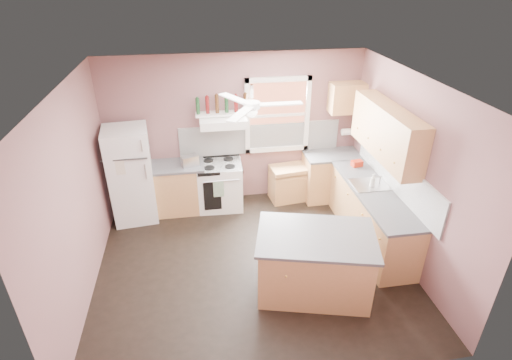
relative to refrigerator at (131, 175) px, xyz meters
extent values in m
plane|color=black|center=(1.82, -1.57, -0.83)|extent=(4.50, 4.50, 0.00)
plane|color=white|center=(1.82, -1.57, 1.87)|extent=(4.50, 4.50, 0.00)
cube|color=brown|center=(1.82, 0.45, 0.52)|extent=(4.50, 0.05, 2.70)
cube|color=brown|center=(4.10, -1.57, 0.52)|extent=(0.05, 4.00, 2.70)
cube|color=brown|center=(-0.45, -1.57, 0.52)|extent=(0.05, 4.00, 2.70)
cube|color=white|center=(2.27, 0.41, 0.35)|extent=(2.90, 0.03, 0.55)
cube|color=white|center=(4.06, -1.27, 0.35)|extent=(0.03, 2.60, 0.55)
cube|color=brown|center=(2.57, 0.41, 0.77)|extent=(1.00, 0.02, 1.20)
cube|color=white|center=(2.57, 0.38, 0.77)|extent=(1.16, 0.07, 1.36)
cube|color=white|center=(0.00, 0.00, 0.00)|extent=(0.77, 0.75, 1.66)
cube|color=#B2824A|center=(0.76, 0.13, -0.40)|extent=(0.90, 0.60, 0.86)
cube|color=#48484B|center=(0.76, 0.13, 0.05)|extent=(0.92, 0.62, 0.04)
cube|color=silver|center=(0.99, 0.06, 0.16)|extent=(0.32, 0.24, 0.18)
cube|color=white|center=(1.49, 0.13, -0.40)|extent=(0.81, 0.68, 0.86)
cube|color=white|center=(1.59, 0.18, 0.79)|extent=(0.78, 0.50, 0.14)
cube|color=white|center=(1.59, 0.30, 0.89)|extent=(0.90, 0.26, 0.03)
cube|color=#B2824A|center=(2.77, 0.18, -0.50)|extent=(0.72, 0.53, 0.67)
cube|color=#B2824A|center=(3.57, 0.13, -0.40)|extent=(1.00, 0.60, 0.86)
cube|color=#B2824A|center=(3.77, -1.27, -0.40)|extent=(0.60, 2.20, 0.86)
cube|color=#48484B|center=(3.57, 0.13, 0.05)|extent=(1.02, 0.62, 0.04)
cube|color=#48484B|center=(3.76, -1.27, 0.05)|extent=(0.62, 2.22, 0.04)
cube|color=silver|center=(3.76, -1.07, 0.07)|extent=(0.55, 0.45, 0.03)
cylinder|color=silver|center=(3.92, -1.07, 0.14)|extent=(0.03, 0.03, 0.14)
cube|color=#B2824A|center=(3.90, -1.07, 0.95)|extent=(0.33, 1.80, 0.76)
cube|color=#B2824A|center=(3.77, 0.26, 1.07)|extent=(0.60, 0.33, 0.52)
cylinder|color=white|center=(3.89, 0.29, 0.42)|extent=(0.26, 0.12, 0.12)
cube|color=#B2824A|center=(2.56, -2.23, -0.40)|extent=(1.61, 1.23, 0.86)
cube|color=#48484B|center=(2.56, -2.23, 0.05)|extent=(1.71, 1.34, 0.04)
cylinder|color=white|center=(1.82, -1.57, 1.62)|extent=(0.20, 0.20, 0.08)
imported|color=silver|center=(3.78, -1.13, 0.18)|extent=(0.11, 0.11, 0.22)
cube|color=#A4210E|center=(3.81, -0.41, 0.12)|extent=(0.20, 0.15, 0.10)
cylinder|color=#143819|center=(1.19, 0.30, 1.04)|extent=(0.06, 0.06, 0.27)
cylinder|color=#590F0F|center=(1.35, 0.30, 1.05)|extent=(0.06, 0.06, 0.29)
cylinder|color=#3F230F|center=(1.51, 0.30, 1.06)|extent=(0.06, 0.06, 0.31)
cylinder|color=#143819|center=(1.67, 0.30, 1.04)|extent=(0.06, 0.06, 0.27)
cylinder|color=#590F0F|center=(1.83, 0.30, 1.05)|extent=(0.06, 0.06, 0.29)
cylinder|color=#3F230F|center=(1.99, 0.30, 1.06)|extent=(0.06, 0.06, 0.31)
camera|label=1|loc=(1.14, -6.19, 3.13)|focal=28.00mm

